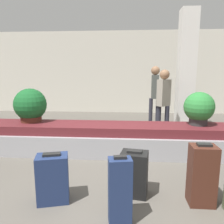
{
  "coord_description": "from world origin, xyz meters",
  "views": [
    {
      "loc": [
        0.31,
        -2.64,
        1.61
      ],
      "look_at": [
        0.0,
        1.6,
        0.84
      ],
      "focal_mm": 35.0,
      "sensor_mm": 36.0,
      "label": 1
    }
  ],
  "objects": [
    {
      "name": "suitcase_3",
      "position": [
        0.41,
        0.06,
        0.3
      ],
      "size": [
        0.39,
        0.33,
        0.62
      ],
      "rotation": [
        0.0,
        0.0,
        -0.16
      ],
      "color": "black",
      "rests_on": "ground_plane"
    },
    {
      "name": "pillar",
      "position": [
        1.83,
        3.36,
        1.6
      ],
      "size": [
        0.43,
        0.43,
        3.2
      ],
      "color": "silver",
      "rests_on": "ground_plane"
    },
    {
      "name": "traveler_1",
      "position": [
        1.09,
        3.83,
        1.08
      ],
      "size": [
        0.31,
        0.32,
        1.79
      ],
      "rotation": [
        0.0,
        0.0,
        1.56
      ],
      "color": "#282833",
      "rests_on": "ground_plane"
    },
    {
      "name": "potted_plant_0",
      "position": [
        -1.72,
        1.73,
        0.92
      ],
      "size": [
        0.67,
        0.67,
        0.7
      ],
      "color": "#4C2319",
      "rests_on": "carousel"
    },
    {
      "name": "suitcase_6",
      "position": [
        1.23,
        -0.09,
        0.38
      ],
      "size": [
        0.3,
        0.25,
        0.78
      ],
      "rotation": [
        0.0,
        0.0,
        -0.0
      ],
      "color": "#472319",
      "rests_on": "ground_plane"
    },
    {
      "name": "potted_plant_1",
      "position": [
        1.7,
        1.69,
        0.92
      ],
      "size": [
        0.59,
        0.59,
        0.65
      ],
      "color": "#2D2D2D",
      "rests_on": "carousel"
    },
    {
      "name": "traveler_2",
      "position": [
        1.17,
        2.71,
        1.0
      ],
      "size": [
        0.36,
        0.35,
        1.68
      ],
      "rotation": [
        0.0,
        0.0,
        -2.42
      ],
      "color": "#282833",
      "rests_on": "ground_plane"
    },
    {
      "name": "back_wall",
      "position": [
        0.0,
        6.18,
        1.6
      ],
      "size": [
        18.0,
        0.06,
        3.2
      ],
      "color": "beige",
      "rests_on": "ground_plane"
    },
    {
      "name": "suitcase_5",
      "position": [
        -0.61,
        -0.17,
        0.31
      ],
      "size": [
        0.44,
        0.35,
        0.64
      ],
      "rotation": [
        0.0,
        0.0,
        0.25
      ],
      "color": "navy",
      "rests_on": "ground_plane"
    },
    {
      "name": "suitcase_0",
      "position": [
        0.24,
        -0.51,
        0.37
      ],
      "size": [
        0.27,
        0.21,
        0.76
      ],
      "rotation": [
        0.0,
        0.0,
        0.18
      ],
      "color": "navy",
      "rests_on": "ground_plane"
    },
    {
      "name": "carousel",
      "position": [
        0.0,
        1.6,
        0.28
      ],
      "size": [
        8.26,
        0.87,
        0.59
      ],
      "color": "#9E9EA3",
      "rests_on": "ground_plane"
    },
    {
      "name": "ground_plane",
      "position": [
        0.0,
        0.0,
        0.0
      ],
      "size": [
        18.0,
        18.0,
        0.0
      ],
      "primitive_type": "plane",
      "color": "#59544C"
    }
  ]
}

